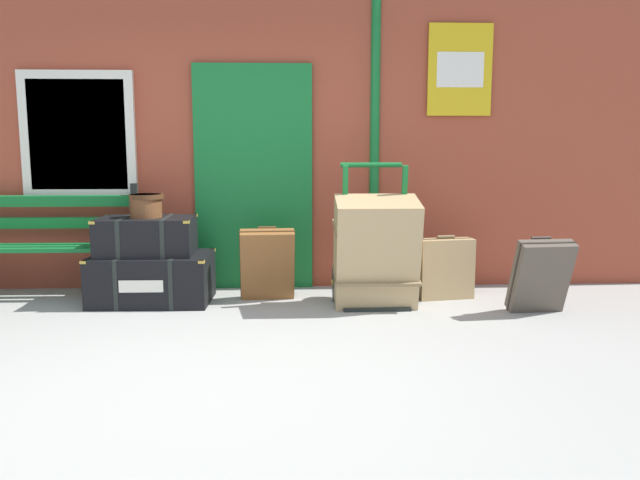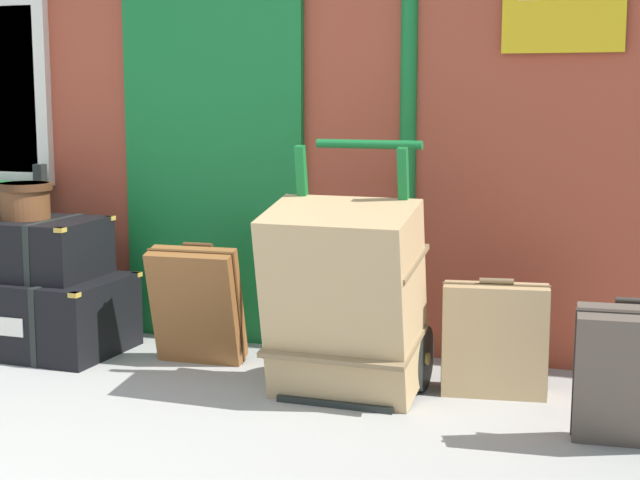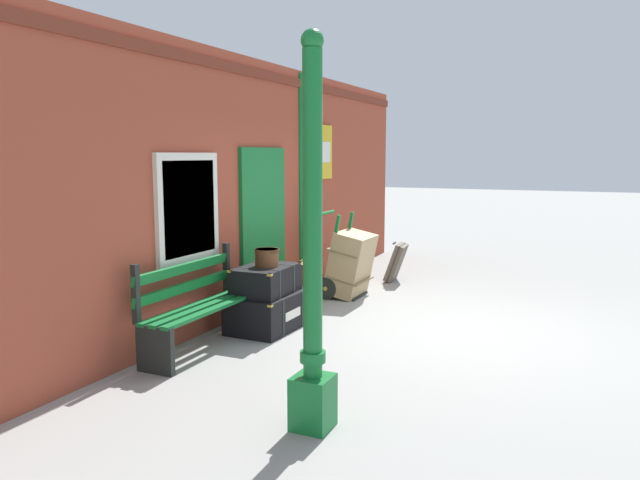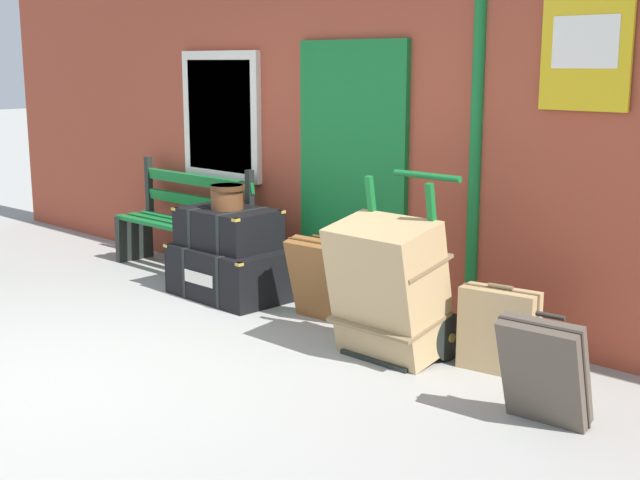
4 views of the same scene
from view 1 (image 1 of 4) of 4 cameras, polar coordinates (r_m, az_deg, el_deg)
name	(u,v)px [view 1 (image 1 of 4)]	position (r m, az deg, el deg)	size (l,w,h in m)	color
ground_plane	(207,379)	(3.80, -10.23, -12.26)	(60.00, 60.00, 0.00)	gray
brick_facade	(239,120)	(6.15, -7.36, 10.77)	(10.40, 0.35, 3.20)	#9E422D
platform_bench	(48,247)	(6.17, -23.47, -0.61)	(1.60, 0.43, 1.01)	#146B2D
steamer_trunk_base	(152,278)	(5.65, -14.94, -3.37)	(1.02, 0.67, 0.43)	black
steamer_trunk_middle	(147,236)	(5.61, -15.44, 0.36)	(0.82, 0.57, 0.33)	black
round_hatbox	(146,204)	(5.57, -15.51, 3.15)	(0.29, 0.29, 0.20)	brown
porters_trolley	(373,271)	(5.46, 4.82, -2.85)	(0.71, 0.57, 1.20)	black
large_brown_trunk	(376,252)	(5.26, 5.08, -1.05)	(0.70, 0.61, 0.95)	tan
suitcase_umber	(267,264)	(5.53, -4.79, -2.21)	(0.49, 0.33, 0.65)	brown
suitcase_tan	(541,276)	(5.36, 19.37, -3.12)	(0.48, 0.36, 0.63)	#51473D
suitcase_brown	(445,269)	(5.70, 11.26, -2.56)	(0.52, 0.26, 0.57)	tan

